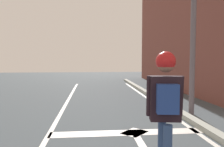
{
  "coord_description": "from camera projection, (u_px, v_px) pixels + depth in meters",
  "views": [
    {
      "loc": [
        0.49,
        0.8,
        1.69
      ],
      "look_at": [
        1.02,
        6.36,
        1.33
      ],
      "focal_mm": 35.65,
      "sensor_mm": 36.0,
      "label": 1
    }
  ],
  "objects": [
    {
      "name": "lane_line_curbside",
      "position": [
        190.0,
        127.0,
        5.5
      ],
      "size": [
        0.12,
        20.0,
        0.01
      ],
      "primitive_type": "cube",
      "color": "silver",
      "rests_on": "ground"
    },
    {
      "name": "lane_arrow_head",
      "position": [
        134.0,
        132.0,
        5.13
      ],
      "size": [
        0.71,
        0.71,
        0.01
      ],
      "primitive_type": "cube",
      "rotation": [
        0.0,
        0.0,
        0.79
      ],
      "color": "silver",
      "rests_on": "ground"
    },
    {
      "name": "curb_strip",
      "position": [
        199.0,
        124.0,
        5.52
      ],
      "size": [
        0.24,
        24.0,
        0.14
      ],
      "primitive_type": "cube",
      "color": "#9CA39B",
      "rests_on": "ground"
    },
    {
      "name": "stop_bar",
      "position": [
        127.0,
        133.0,
        5.11
      ],
      "size": [
        3.53,
        0.4,
        0.01
      ],
      "primitive_type": "cube",
      "color": "silver",
      "rests_on": "ground"
    },
    {
      "name": "skater",
      "position": [
        165.0,
        100.0,
        2.83
      ],
      "size": [
        0.47,
        0.63,
        1.71
      ],
      "color": "navy",
      "rests_on": "skateboard"
    },
    {
      "name": "lane_arrow_stem",
      "position": [
        143.0,
        147.0,
        4.29
      ],
      "size": [
        0.16,
        1.4,
        0.01
      ],
      "primitive_type": "cube",
      "color": "silver",
      "rests_on": "ground"
    },
    {
      "name": "lane_line_center",
      "position": [
        51.0,
        132.0,
        5.19
      ],
      "size": [
        0.12,
        20.0,
        0.01
      ],
      "primitive_type": "cube",
      "color": "silver",
      "rests_on": "ground"
    }
  ]
}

